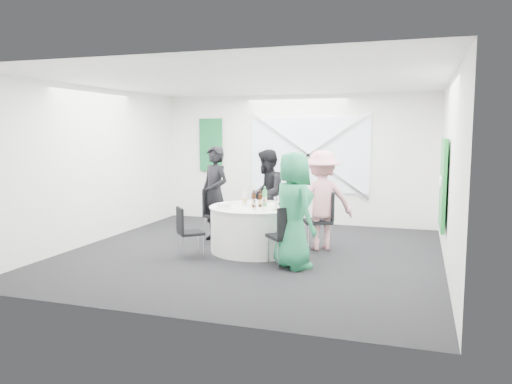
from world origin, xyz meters
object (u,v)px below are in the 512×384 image
(chair_back_right, at_px, (323,215))
(person_man_back_left, at_px, (215,194))
(chair_back, at_px, (262,213))
(person_woman_pink, at_px, (322,200))
(green_water_bottle, at_px, (265,198))
(banquet_table, at_px, (256,228))
(clear_water_bottle, at_px, (245,199))
(chair_front_left, at_px, (186,229))
(person_man_back, at_px, (267,194))
(person_woman_green, at_px, (293,210))
(chair_front_right, at_px, (286,232))
(chair_back_left, at_px, (216,210))

(chair_back_right, height_order, person_man_back_left, person_man_back_left)
(chair_back, relative_size, person_woman_pink, 0.49)
(person_man_back_left, xyz_separation_m, green_water_bottle, (1.10, -0.45, 0.02))
(banquet_table, distance_m, clear_water_bottle, 0.53)
(chair_back, relative_size, chair_front_left, 1.01)
(chair_back, height_order, person_man_back, person_man_back)
(person_man_back, xyz_separation_m, clear_water_bottle, (-0.08, -0.99, 0.03))
(chair_back_right, distance_m, green_water_bottle, 1.05)
(banquet_table, height_order, chair_back_right, chair_back_right)
(person_woman_green, bearing_deg, person_woman_pink, -53.88)
(chair_back, relative_size, chair_back_right, 0.83)
(clear_water_bottle, bearing_deg, person_man_back, 85.23)
(chair_front_left, bearing_deg, chair_back_right, -98.51)
(chair_front_right, distance_m, clear_water_bottle, 1.31)
(person_man_back_left, bearing_deg, banquet_table, -0.00)
(banquet_table, height_order, person_woman_green, person_woman_green)
(chair_front_left, xyz_separation_m, green_water_bottle, (1.04, 0.84, 0.42))
(banquet_table, xyz_separation_m, person_woman_pink, (1.02, 0.45, 0.46))
(chair_back_right, relative_size, clear_water_bottle, 3.47)
(chair_front_left, bearing_deg, chair_back_left, -39.15)
(chair_back_left, bearing_deg, chair_back, -29.92)
(person_woman_green, xyz_separation_m, green_water_bottle, (-0.71, 0.86, 0.04))
(chair_back, height_order, person_man_back_left, person_man_back_left)
(chair_back_left, distance_m, chair_front_left, 1.34)
(green_water_bottle, height_order, clear_water_bottle, green_water_bottle)
(chair_front_right, height_order, person_man_back_left, person_man_back_left)
(chair_back_left, relative_size, person_man_back, 0.57)
(person_man_back_left, height_order, person_woman_pink, person_man_back_left)
(chair_back, bearing_deg, banquet_table, -90.00)
(chair_back_left, height_order, person_man_back, person_man_back)
(chair_back_left, height_order, green_water_bottle, green_water_bottle)
(chair_back_right, xyz_separation_m, chair_front_left, (-1.95, -1.27, -0.11))
(chair_back_right, bearing_deg, person_man_back, -138.44)
(chair_front_right, bearing_deg, chair_back_right, -144.65)
(banquet_table, distance_m, person_woman_green, 1.27)
(chair_back, xyz_separation_m, chair_front_left, (-0.70, -1.79, -0.01))
(chair_back_right, height_order, person_man_back, person_man_back)
(green_water_bottle, bearing_deg, person_woman_green, -50.50)
(chair_back, distance_m, person_woman_pink, 1.39)
(person_woman_green, bearing_deg, chair_back, -15.92)
(person_woman_green, bearing_deg, chair_back_right, -54.70)
(chair_front_right, xyz_separation_m, person_man_back, (-0.86, 1.83, 0.31))
(person_man_back_left, bearing_deg, chair_back, 60.77)
(person_man_back, height_order, person_woman_green, person_woman_green)
(banquet_table, xyz_separation_m, chair_back_right, (1.05, 0.47, 0.20))
(chair_back_right, relative_size, chair_front_right, 1.09)
(person_man_back_left, relative_size, person_woman_green, 1.02)
(chair_back, bearing_deg, chair_front_right, -74.17)
(chair_front_right, distance_m, green_water_bottle, 1.12)
(chair_back_left, bearing_deg, green_water_bottle, -85.18)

